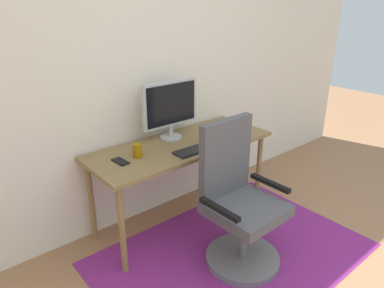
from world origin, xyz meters
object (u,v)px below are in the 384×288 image
object	(u,v)px
desk	(182,152)
office_chair	(239,209)
keyboard	(200,148)
computer_mouse	(230,136)
coffee_cup	(137,150)
cell_phone	(120,161)
monitor	(170,106)

from	to	relation	value
desk	office_chair	xyz separation A→B (m)	(0.00, -0.64, -0.22)
desk	keyboard	xyz separation A→B (m)	(0.03, -0.18, 0.08)
computer_mouse	coffee_cup	size ratio (longest dim) A/B	1.02
desk	cell_phone	xyz separation A→B (m)	(-0.55, 0.00, 0.08)
computer_mouse	keyboard	bearing A→B (deg)	-175.82
computer_mouse	monitor	bearing A→B (deg)	140.09
coffee_cup	keyboard	bearing A→B (deg)	-22.86
coffee_cup	computer_mouse	bearing A→B (deg)	-11.32
monitor	cell_phone	world-z (taller)	monitor
monitor	coffee_cup	world-z (taller)	monitor
desk	cell_phone	distance (m)	0.55
desk	monitor	size ratio (longest dim) A/B	3.00
monitor	office_chair	world-z (taller)	monitor
desk	office_chair	size ratio (longest dim) A/B	1.46
keyboard	office_chair	distance (m)	0.55
desk	office_chair	bearing A→B (deg)	-89.80
office_chair	keyboard	bearing A→B (deg)	85.08
monitor	office_chair	distance (m)	0.97
desk	cell_phone	size ratio (longest dim) A/B	10.83
monitor	cell_phone	size ratio (longest dim) A/B	3.61
computer_mouse	coffee_cup	world-z (taller)	coffee_cup
keyboard	computer_mouse	bearing A→B (deg)	4.18
cell_phone	office_chair	size ratio (longest dim) A/B	0.14
monitor	office_chair	size ratio (longest dim) A/B	0.49
office_chair	coffee_cup	bearing A→B (deg)	121.29
desk	coffee_cup	world-z (taller)	coffee_cup
computer_mouse	office_chair	size ratio (longest dim) A/B	0.10
desk	computer_mouse	bearing A→B (deg)	-22.34
keyboard	office_chair	size ratio (longest dim) A/B	0.41
keyboard	coffee_cup	xyz separation A→B (m)	(-0.44, 0.18, 0.04)
cell_phone	coffee_cup	bearing A→B (deg)	-4.95
computer_mouse	office_chair	distance (m)	0.69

